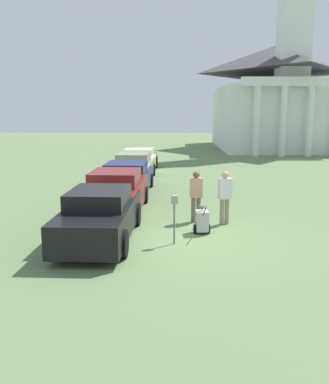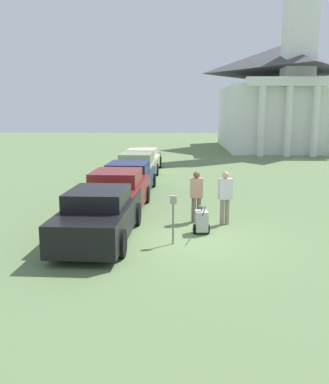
# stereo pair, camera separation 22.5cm
# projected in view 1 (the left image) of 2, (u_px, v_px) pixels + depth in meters

# --- Properties ---
(ground_plane) EXTENTS (120.00, 120.00, 0.00)m
(ground_plane) POSITION_uv_depth(u_px,v_px,m) (184.00, 240.00, 12.06)
(ground_plane) COLOR #607A4C
(parked_car_black) EXTENTS (2.01, 4.98, 1.47)m
(parked_car_black) POSITION_uv_depth(u_px,v_px,m) (101.00, 215.00, 12.04)
(parked_car_black) COLOR black
(parked_car_black) RESTS_ON ground_plane
(parked_car_maroon) EXTENTS (2.10, 5.05, 1.52)m
(parked_car_maroon) POSITION_uv_depth(u_px,v_px,m) (116.00, 193.00, 15.37)
(parked_car_maroon) COLOR maroon
(parked_car_maroon) RESTS_ON ground_plane
(parked_car_navy) EXTENTS (2.18, 5.25, 1.38)m
(parked_car_navy) POSITION_uv_depth(u_px,v_px,m) (127.00, 179.00, 18.89)
(parked_car_navy) COLOR #19234C
(parked_car_navy) RESTS_ON ground_plane
(parked_car_sage) EXTENTS (2.09, 5.17, 1.44)m
(parked_car_sage) POSITION_uv_depth(u_px,v_px,m) (134.00, 167.00, 22.49)
(parked_car_sage) COLOR gray
(parked_car_sage) RESTS_ON ground_plane
(parked_car_cream) EXTENTS (2.12, 5.14, 1.38)m
(parked_car_cream) POSITION_uv_depth(u_px,v_px,m) (139.00, 160.00, 25.70)
(parked_car_cream) COLOR beige
(parked_car_cream) RESTS_ON ground_plane
(parking_meter) EXTENTS (0.18, 0.09, 1.35)m
(parking_meter) POSITION_uv_depth(u_px,v_px,m) (174.00, 210.00, 11.58)
(parking_meter) COLOR slate
(parking_meter) RESTS_ON ground_plane
(person_worker) EXTENTS (0.43, 0.24, 1.68)m
(person_worker) POSITION_uv_depth(u_px,v_px,m) (196.00, 193.00, 13.94)
(person_worker) COLOR #665B4C
(person_worker) RESTS_ON ground_plane
(person_supervisor) EXTENTS (0.46, 0.31, 1.72)m
(person_supervisor) POSITION_uv_depth(u_px,v_px,m) (225.00, 194.00, 13.62)
(person_supervisor) COLOR gray
(person_supervisor) RESTS_ON ground_plane
(equipment_cart) EXTENTS (0.49, 1.00, 1.00)m
(equipment_cart) POSITION_uv_depth(u_px,v_px,m) (202.00, 221.00, 12.70)
(equipment_cart) COLOR #B2B2AD
(equipment_cart) RESTS_ON ground_plane
(church) EXTENTS (10.77, 15.78, 25.86)m
(church) POSITION_uv_depth(u_px,v_px,m) (276.00, 90.00, 40.77)
(church) COLOR white
(church) RESTS_ON ground_plane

